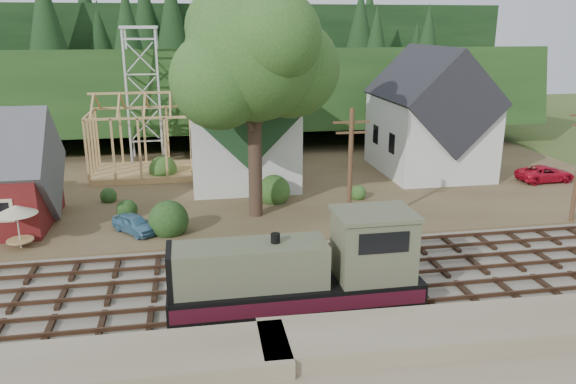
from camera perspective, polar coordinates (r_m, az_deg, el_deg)
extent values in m
plane|color=#384C1E|center=(28.37, -4.78, -9.63)|extent=(140.00, 140.00, 0.00)
cube|color=#726B5B|center=(28.33, -4.79, -9.48)|extent=(64.00, 11.00, 0.16)
cube|color=brown|center=(45.14, -7.05, 0.61)|extent=(64.00, 26.00, 0.30)
cube|color=#1E3F19|center=(68.54, -8.27, 5.96)|extent=(70.00, 28.96, 12.74)
cube|color=black|center=(84.32, -8.72, 7.93)|extent=(80.00, 20.00, 12.00)
cube|color=silver|center=(46.43, -4.87, 5.39)|extent=(8.00, 12.00, 6.40)
cube|color=#1B3D1D|center=(45.92, -4.97, 9.30)|extent=(8.40, 12.96, 8.40)
cube|color=silver|center=(39.76, -4.20, 11.09)|extent=(2.40, 2.40, 4.00)
cone|color=#1B3D1D|center=(39.58, -4.30, 15.85)|extent=(5.37, 5.37, 2.60)
cube|color=silver|center=(49.57, 14.08, 5.67)|extent=(8.00, 10.00, 6.40)
cube|color=black|center=(49.09, 14.34, 9.33)|extent=(8.40, 10.80, 8.40)
cube|color=tan|center=(48.99, -14.37, 1.98)|extent=(8.00, 6.00, 0.50)
cube|color=tan|center=(47.80, -14.95, 9.71)|extent=(8.00, 0.18, 0.18)
cube|color=silver|center=(52.58, -16.05, 9.22)|extent=(0.18, 0.18, 12.00)
cube|color=silver|center=(52.38, -12.97, 9.41)|extent=(0.18, 0.18, 12.00)
cube|color=silver|center=(55.35, -15.79, 9.58)|extent=(0.18, 0.18, 12.00)
cube|color=silver|center=(55.15, -12.85, 9.77)|extent=(0.18, 0.18, 12.00)
cube|color=silver|center=(53.48, -14.89, 15.89)|extent=(3.20, 3.20, 0.25)
cylinder|color=#38281E|center=(36.54, -3.37, 3.61)|extent=(0.90, 0.90, 8.00)
sphere|color=#2C5520|center=(35.64, -3.55, 13.84)|extent=(8.40, 8.40, 8.40)
sphere|color=#2C5520|center=(37.06, 0.22, 12.43)|extent=(6.40, 6.40, 6.40)
sphere|color=#2C5520|center=(34.76, -7.02, 11.20)|extent=(6.00, 6.00, 6.00)
cylinder|color=#4C331E|center=(33.03, 6.31, 1.58)|extent=(0.28, 0.28, 8.00)
cube|color=#4C331E|center=(32.35, 6.49, 7.06)|extent=(2.20, 0.12, 0.12)
cube|color=#4C331E|center=(32.46, 6.46, 6.02)|extent=(1.80, 0.12, 0.12)
cube|color=black|center=(25.85, 0.83, -11.54)|extent=(11.13, 2.32, 0.32)
cube|color=black|center=(25.53, 0.84, -10.16)|extent=(11.13, 2.69, 1.02)
cube|color=#54573F|center=(24.61, -3.85, -7.44)|extent=(6.68, 2.13, 1.95)
cube|color=#54573F|center=(25.56, 8.67, -5.42)|extent=(3.34, 2.60, 2.97)
cube|color=#54573F|center=(25.03, 8.82, -2.17)|extent=(3.52, 2.78, 0.19)
cube|color=black|center=(24.17, 9.73, -5.13)|extent=(2.23, 0.06, 0.93)
cube|color=#3D0D1A|center=(24.35, 1.47, -11.58)|extent=(11.13, 0.04, 0.65)
cube|color=#3D0D1A|center=(26.73, 0.27, -8.86)|extent=(11.13, 0.04, 0.65)
cylinder|color=black|center=(24.33, -1.29, -4.97)|extent=(0.41, 0.41, 0.65)
imported|color=teal|center=(35.51, -15.33, -3.13)|extent=(3.16, 3.47, 1.15)
imported|color=red|center=(50.00, 24.68, 1.72)|extent=(4.75, 2.38, 1.29)
cylinder|color=silver|center=(35.24, -25.69, -3.39)|extent=(0.10, 0.10, 2.30)
cylinder|color=tan|center=(35.46, -25.56, -4.42)|extent=(1.46, 1.46, 0.08)
cone|color=beige|center=(34.90, -25.93, -1.62)|extent=(2.30, 2.30, 0.52)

